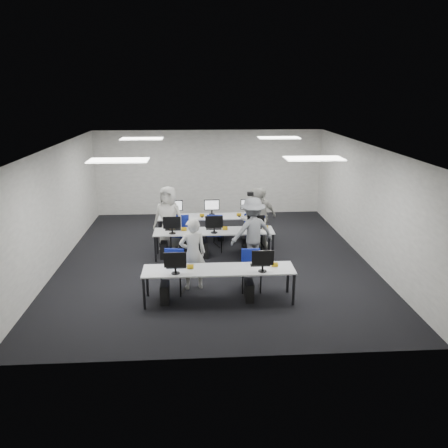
{
  "coord_description": "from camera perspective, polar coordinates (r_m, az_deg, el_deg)",
  "views": [
    {
      "loc": [
        -0.41,
        -10.89,
        4.37
      ],
      "look_at": [
        0.25,
        -0.08,
        1.0
      ],
      "focal_mm": 35.0,
      "sensor_mm": 36.0,
      "label": 1
    }
  ],
  "objects": [
    {
      "name": "chair_6",
      "position": [
        12.57,
        -1.75,
        -1.73
      ],
      "size": [
        0.56,
        0.58,
        0.87
      ],
      "rotation": [
        0.0,
        0.0,
        0.34
      ],
      "color": "navy",
      "rests_on": "ground"
    },
    {
      "name": "chair_2",
      "position": [
        12.39,
        -5.8,
        -2.1
      ],
      "size": [
        0.52,
        0.55,
        0.88
      ],
      "rotation": [
        0.0,
        0.0,
        -0.22
      ],
      "color": "navy",
      "rests_on": "ground"
    },
    {
      "name": "equipment_back",
      "position": [
        13.15,
        -0.72,
        -0.48
      ],
      "size": [
        2.91,
        0.41,
        1.19
      ],
      "color": "white",
      "rests_on": "desk_back"
    },
    {
      "name": "photographer",
      "position": [
        11.14,
        3.74,
        -0.98
      ],
      "size": [
        1.28,
        0.95,
        1.77
      ],
      "primitive_type": "imported",
      "rotation": [
        0.0,
        0.0,
        3.43
      ],
      "color": "gray",
      "rests_on": "ground"
    },
    {
      "name": "chair_4",
      "position": [
        12.39,
        3.8,
        -1.89
      ],
      "size": [
        0.48,
        0.53,
        0.98
      ],
      "rotation": [
        0.0,
        0.0,
        0.01
      ],
      "color": "navy",
      "rests_on": "ground"
    },
    {
      "name": "room",
      "position": [
        11.27,
        -1.31,
        2.53
      ],
      "size": [
        9.0,
        9.02,
        3.0
      ],
      "color": "black",
      "rests_on": "ground"
    },
    {
      "name": "chair_0",
      "position": [
        9.88,
        -6.63,
        -7.16
      ],
      "size": [
        0.54,
        0.58,
        0.95
      ],
      "rotation": [
        0.0,
        0.0,
        -0.17
      ],
      "color": "navy",
      "rests_on": "ground"
    },
    {
      "name": "student_1",
      "position": [
        12.24,
        4.01,
        0.68
      ],
      "size": [
        1.04,
        0.94,
        1.76
      ],
      "primitive_type": "imported",
      "rotation": [
        0.0,
        0.0,
        3.53
      ],
      "color": "beige",
      "rests_on": "ground"
    },
    {
      "name": "ceiling_panels",
      "position": [
        10.99,
        -1.36,
        10.04
      ],
      "size": [
        5.2,
        4.6,
        0.02
      ],
      "color": "white",
      "rests_on": "room"
    },
    {
      "name": "chair_7",
      "position": [
        12.7,
        4.19,
        -1.48
      ],
      "size": [
        0.46,
        0.5,
        0.93
      ],
      "rotation": [
        0.0,
        0.0,
        0.01
      ],
      "color": "navy",
      "rests_on": "ground"
    },
    {
      "name": "chair_1",
      "position": [
        9.96,
        3.53,
        -6.96
      ],
      "size": [
        0.46,
        0.5,
        0.9
      ],
      "rotation": [
        0.0,
        0.0,
        -0.03
      ],
      "color": "navy",
      "rests_on": "ground"
    },
    {
      "name": "chair_5",
      "position": [
        12.7,
        -5.73,
        -1.47
      ],
      "size": [
        0.55,
        0.59,
        0.96
      ],
      "rotation": [
        0.0,
        0.0,
        0.18
      ],
      "color": "navy",
      "rests_on": "ground"
    },
    {
      "name": "student_0",
      "position": [
        9.8,
        -4.1,
        -3.91
      ],
      "size": [
        0.68,
        0.52,
        1.66
      ],
      "primitive_type": "imported",
      "rotation": [
        0.0,
        0.0,
        3.35
      ],
      "color": "beige",
      "rests_on": "ground"
    },
    {
      "name": "desk_mid",
      "position": [
        11.69,
        -1.32,
        -1.11
      ],
      "size": [
        3.2,
        0.7,
        0.73
      ],
      "color": "silver",
      "rests_on": "ground"
    },
    {
      "name": "dslr_camera",
      "position": [
        11.04,
        3.46,
        3.95
      ],
      "size": [
        0.19,
        0.21,
        0.1
      ],
      "primitive_type": "cube",
      "rotation": [
        0.0,
        0.0,
        3.43
      ],
      "color": "black",
      "rests_on": "photographer"
    },
    {
      "name": "equipment_mid",
      "position": [
        11.78,
        -2.24,
        -2.64
      ],
      "size": [
        2.91,
        0.41,
        1.19
      ],
      "color": "white",
      "rests_on": "desk_mid"
    },
    {
      "name": "handbag",
      "position": [
        11.82,
        -6.82,
        -0.05
      ],
      "size": [
        0.37,
        0.25,
        0.28
      ],
      "primitive_type": "ellipsoid",
      "rotation": [
        0.0,
        0.0,
        -0.11
      ],
      "color": "#A17D53",
      "rests_on": "desk_mid"
    },
    {
      "name": "chair_3",
      "position": [
        12.29,
        -1.27,
        -2.03
      ],
      "size": [
        0.52,
        0.56,
        0.96
      ],
      "rotation": [
        0.0,
        0.0,
        -0.1
      ],
      "color": "navy",
      "rests_on": "ground"
    },
    {
      "name": "student_3",
      "position": [
        12.52,
        4.75,
        0.93
      ],
      "size": [
        1.09,
        0.77,
        1.71
      ],
      "primitive_type": "imported",
      "rotation": [
        0.0,
        0.0,
        0.39
      ],
      "color": "beige",
      "rests_on": "ground"
    },
    {
      "name": "desk_back",
      "position": [
        13.03,
        -1.57,
        0.83
      ],
      "size": [
        3.2,
        0.7,
        0.73
      ],
      "color": "silver",
      "rests_on": "ground"
    },
    {
      "name": "student_2",
      "position": [
        12.35,
        -7.24,
        0.81
      ],
      "size": [
        1.02,
        0.83,
        1.79
      ],
      "primitive_type": "imported",
      "rotation": [
        0.0,
        0.0,
        -0.34
      ],
      "color": "beige",
      "rests_on": "ground"
    },
    {
      "name": "equipment_front",
      "position": [
        9.38,
        -1.85,
        -8.05
      ],
      "size": [
        2.51,
        0.41,
        1.19
      ],
      "color": "#0B3998",
      "rests_on": "desk_front"
    },
    {
      "name": "desk_front",
      "position": [
        9.27,
        -0.68,
        -6.17
      ],
      "size": [
        3.2,
        0.7,
        0.73
      ],
      "color": "silver",
      "rests_on": "ground"
    }
  ]
}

